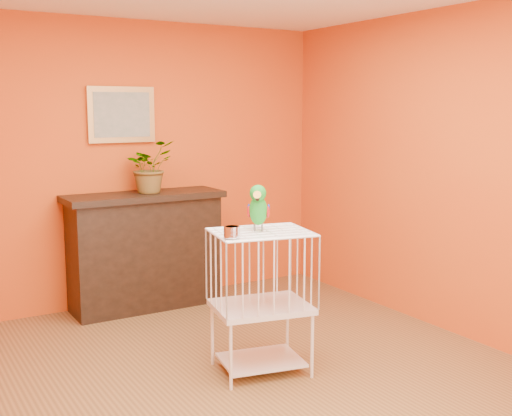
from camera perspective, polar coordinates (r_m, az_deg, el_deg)
ground at (r=4.31m, az=-1.00°, el=-15.93°), size 4.50×4.50×0.00m
room_shell at (r=3.92m, az=-1.06°, el=5.58°), size 4.50×4.50×4.50m
console_cabinet at (r=5.92m, az=-9.82°, el=-3.75°), size 1.42×0.51×1.05m
potted_plant at (r=5.86m, az=-9.53°, el=3.15°), size 0.56×0.59×0.37m
framed_picture at (r=5.94m, az=-11.86°, el=8.12°), size 0.62×0.04×0.50m
birdcage at (r=4.43m, az=0.45°, el=-8.14°), size 0.72×0.61×0.99m
feed_cup at (r=4.08m, az=-2.17°, el=-2.14°), size 0.10×0.10×0.07m
parrot at (r=4.31m, az=0.21°, el=0.08°), size 0.22×0.27×0.32m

